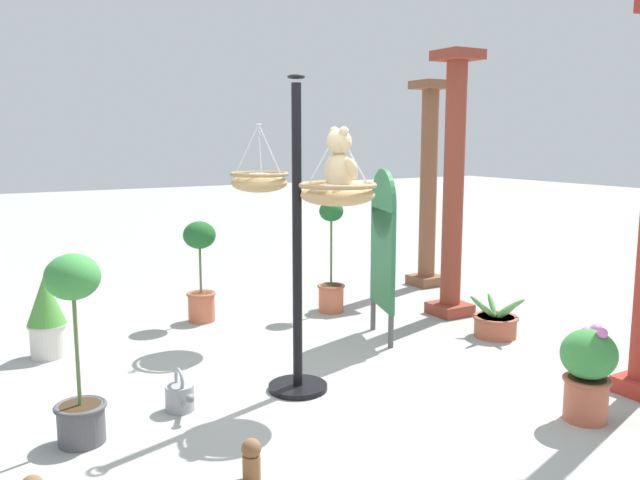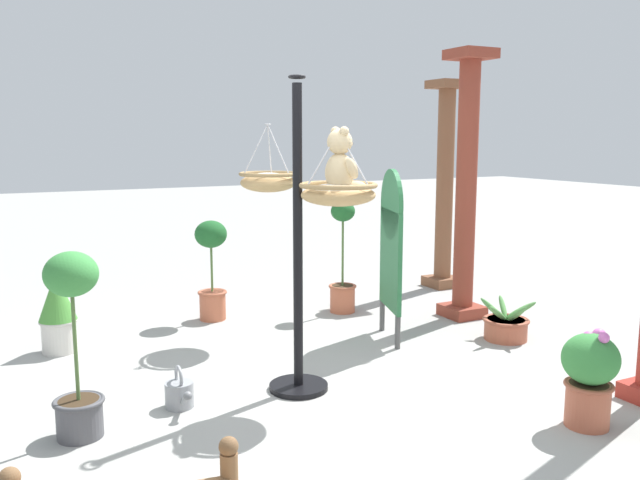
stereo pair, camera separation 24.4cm
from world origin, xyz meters
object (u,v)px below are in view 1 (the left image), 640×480
(greenhouse_pillar_left, at_px, (453,191))
(watering_can, at_px, (180,396))
(teddy_bear, at_px, (340,164))
(greenhouse_pillar_right, at_px, (428,189))
(potted_plant_tall_leafy, at_px, (200,268))
(hanging_basket_left_high, at_px, (259,181))
(hanging_basket_with_teddy, at_px, (338,193))
(potted_plant_fern_front, at_px, (588,370))
(potted_plant_bushy_green, at_px, (77,343))
(display_sign_board, at_px, (383,240))
(potted_plant_small_succulent, at_px, (495,323))
(display_pole_central, at_px, (297,299))
(potted_plant_conical_shrub, at_px, (46,315))
(potted_plant_trailing_ivy, at_px, (331,265))

(greenhouse_pillar_left, distance_m, watering_can, 3.62)
(teddy_bear, relative_size, greenhouse_pillar_left, 0.17)
(greenhouse_pillar_right, height_order, potted_plant_tall_leafy, greenhouse_pillar_right)
(hanging_basket_left_high, height_order, greenhouse_pillar_right, greenhouse_pillar_right)
(teddy_bear, xyz_separation_m, greenhouse_pillar_left, (-1.20, 2.11, -0.36))
(hanging_basket_with_teddy, relative_size, hanging_basket_left_high, 0.89)
(hanging_basket_with_teddy, height_order, potted_plant_fern_front, hanging_basket_with_teddy)
(potted_plant_bushy_green, bearing_deg, greenhouse_pillar_left, 106.15)
(display_sign_board, bearing_deg, hanging_basket_with_teddy, -49.40)
(greenhouse_pillar_left, distance_m, potted_plant_bushy_green, 4.16)
(hanging_basket_left_high, xyz_separation_m, potted_plant_small_succulent, (1.19, 1.87, -1.33))
(display_pole_central, relative_size, hanging_basket_with_teddy, 4.10)
(potted_plant_small_succulent, bearing_deg, greenhouse_pillar_right, 157.99)
(greenhouse_pillar_left, xyz_separation_m, watering_can, (0.98, -3.27, -1.21))
(greenhouse_pillar_right, bearing_deg, potted_plant_fern_front, -24.04)
(potted_plant_conical_shrub, relative_size, watering_can, 2.05)
(potted_plant_fern_front, distance_m, potted_plant_conical_shrub, 4.29)
(teddy_bear, relative_size, potted_plant_tall_leafy, 0.45)
(teddy_bear, distance_m, potted_plant_fern_front, 2.16)
(greenhouse_pillar_right, xyz_separation_m, potted_plant_tall_leafy, (0.16, -3.05, -0.67))
(greenhouse_pillar_right, bearing_deg, display_sign_board, -49.05)
(potted_plant_fern_front, height_order, potted_plant_small_succulent, potted_plant_fern_front)
(potted_plant_tall_leafy, bearing_deg, potted_plant_bushy_green, -35.37)
(potted_plant_trailing_ivy, bearing_deg, teddy_bear, -29.27)
(potted_plant_tall_leafy, bearing_deg, display_pole_central, -0.37)
(greenhouse_pillar_right, height_order, potted_plant_small_succulent, greenhouse_pillar_right)
(teddy_bear, height_order, display_sign_board, teddy_bear)
(potted_plant_fern_front, relative_size, potted_plant_conical_shrub, 0.92)
(hanging_basket_left_high, relative_size, watering_can, 1.80)
(hanging_basket_left_high, xyz_separation_m, greenhouse_pillar_right, (-0.86, 2.70, -0.24))
(teddy_bear, relative_size, greenhouse_pillar_right, 0.18)
(greenhouse_pillar_left, relative_size, display_sign_board, 1.72)
(hanging_basket_with_teddy, relative_size, greenhouse_pillar_left, 0.21)
(display_pole_central, distance_m, potted_plant_tall_leafy, 2.13)
(potted_plant_fern_front, bearing_deg, potted_plant_trailing_ivy, -178.95)
(display_pole_central, height_order, potted_plant_fern_front, display_pole_central)
(potted_plant_bushy_green, bearing_deg, potted_plant_trailing_ivy, 122.73)
(greenhouse_pillar_right, relative_size, potted_plant_small_succulent, 4.60)
(potted_plant_tall_leafy, distance_m, watering_can, 2.28)
(potted_plant_conical_shrub, height_order, watering_can, potted_plant_conical_shrub)
(greenhouse_pillar_left, height_order, potted_plant_fern_front, greenhouse_pillar_left)
(display_pole_central, xyz_separation_m, watering_can, (-0.07, -0.88, -0.59))
(teddy_bear, distance_m, display_sign_board, 1.53)
(display_pole_central, distance_m, potted_plant_fern_front, 2.04)
(potted_plant_small_succulent, bearing_deg, potted_plant_trailing_ivy, -150.24)
(potted_plant_trailing_ivy, bearing_deg, hanging_basket_left_high, -70.40)
(potted_plant_trailing_ivy, height_order, display_sign_board, display_sign_board)
(teddy_bear, relative_size, potted_plant_trailing_ivy, 0.39)
(hanging_basket_left_high, height_order, potted_plant_conical_shrub, hanging_basket_left_high)
(display_sign_board, relative_size, watering_can, 4.53)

